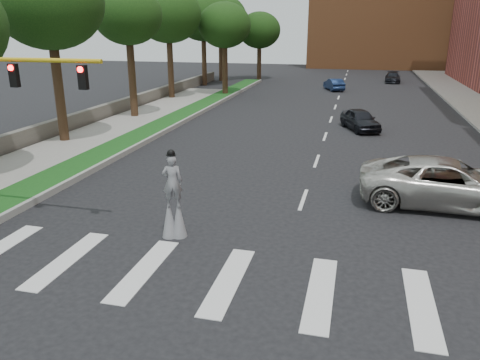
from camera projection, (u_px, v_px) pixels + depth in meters
ground_plane at (266, 307)px, 11.95m from camera, size 160.00×160.00×0.00m
grass_median at (161, 126)px, 32.99m from camera, size 2.00×60.00×0.25m
median_curb at (174, 126)px, 32.74m from camera, size 0.20×60.00×0.28m
sidewalk_left at (31, 161)px, 24.48m from camera, size 4.00×60.00×0.18m
stone_wall at (104, 112)px, 35.97m from camera, size 0.50×56.00×1.10m
building_backdrop at (389, 13)px, 79.60m from camera, size 26.00×14.00×18.00m
stilt_performer at (173, 203)px, 15.56m from camera, size 0.82×0.62×3.06m
suv_crossing at (448, 183)px, 18.40m from camera, size 6.89×3.36×1.88m
car_near at (360, 120)px, 32.10m from camera, size 3.15×4.50×1.42m
car_mid at (334, 84)px, 52.07m from camera, size 2.66×4.15×1.29m
car_far at (393, 77)px, 59.31m from camera, size 1.89×4.43×1.27m
tree_2 at (48, 3)px, 26.25m from camera, size 6.17×6.17×10.72m
tree_3 at (128, 16)px, 34.16m from camera, size 5.08×5.08×9.76m
tree_4 at (168, 15)px, 43.51m from camera, size 6.19×6.19×10.52m
tree_5 at (203, 16)px, 54.16m from camera, size 6.75×6.75×10.85m
tree_6 at (225, 26)px, 46.10m from camera, size 5.21×5.21×9.13m
tree_7 at (260, 30)px, 60.98m from camera, size 5.49×5.49×8.66m
tree_8 at (220, 18)px, 59.15m from camera, size 6.70×6.70×10.67m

